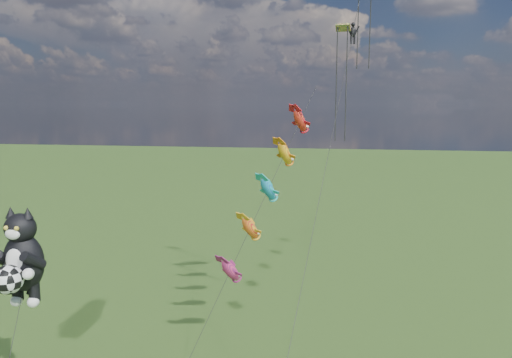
# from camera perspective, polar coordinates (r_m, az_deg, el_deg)

# --- Properties ---
(ground) EXTENTS (300.00, 300.00, 0.00)m
(ground) POSITION_cam_1_polar(r_m,az_deg,el_deg) (36.08, -25.96, -17.57)
(ground) COLOR #1B3B0E
(cat_kite_rig) EXTENTS (2.48, 4.09, 10.03)m
(cat_kite_rig) POSITION_cam_1_polar(r_m,az_deg,el_deg) (29.44, -25.35, -8.23)
(cat_kite_rig) COLOR brown
(cat_kite_rig) RESTS_ON ground
(fish_windsock_rig) EXTENTS (6.81, 14.54, 16.77)m
(fish_windsock_rig) POSITION_cam_1_polar(r_m,az_deg,el_deg) (34.92, 1.37, -1.29)
(fish_windsock_rig) COLOR brown
(fish_windsock_rig) RESTS_ON ground
(parafoil_rig) EXTENTS (5.10, 17.16, 25.88)m
(parafoil_rig) POSITION_cam_1_polar(r_m,az_deg,el_deg) (35.15, 10.93, 15.93)
(parafoil_rig) COLOR brown
(parafoil_rig) RESTS_ON ground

